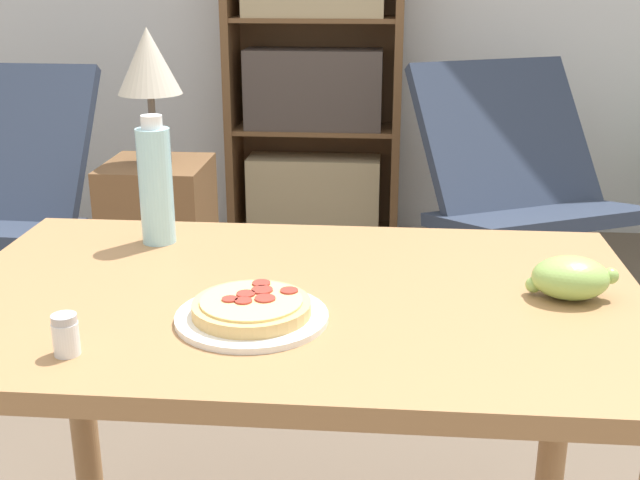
# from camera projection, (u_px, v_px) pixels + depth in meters

# --- Properties ---
(dining_table) EXTENTS (1.15, 0.72, 0.72)m
(dining_table) POSITION_uv_depth(u_px,v_px,m) (295.00, 351.00, 1.36)
(dining_table) COLOR #A37549
(dining_table) RESTS_ON ground_plane
(pizza_on_plate) EXTENTS (0.23, 0.23, 0.04)m
(pizza_on_plate) POSITION_uv_depth(u_px,v_px,m) (252.00, 311.00, 1.21)
(pizza_on_plate) COLOR white
(pizza_on_plate) RESTS_ON dining_table
(grape_bunch) EXTENTS (0.15, 0.10, 0.07)m
(grape_bunch) POSITION_uv_depth(u_px,v_px,m) (571.00, 278.00, 1.29)
(grape_bunch) COLOR #93BC5B
(grape_bunch) RESTS_ON dining_table
(drink_bottle) EXTENTS (0.06, 0.06, 0.25)m
(drink_bottle) POSITION_uv_depth(u_px,v_px,m) (156.00, 184.00, 1.53)
(drink_bottle) COLOR #A3DBEA
(drink_bottle) RESTS_ON dining_table
(salt_shaker) EXTENTS (0.04, 0.04, 0.06)m
(salt_shaker) POSITION_uv_depth(u_px,v_px,m) (66.00, 335.00, 1.10)
(salt_shaker) COLOR white
(salt_shaker) RESTS_ON dining_table
(lounge_chair_far) EXTENTS (0.91, 0.98, 0.88)m
(lounge_chair_far) POSITION_uv_depth(u_px,v_px,m) (522.00, 227.00, 3.06)
(lounge_chair_far) COLOR black
(lounge_chair_far) RESTS_ON ground_plane
(bookshelf) EXTENTS (0.79, 0.30, 1.52)m
(bookshelf) POSITION_uv_depth(u_px,v_px,m) (314.00, 84.00, 3.64)
(bookshelf) COLOR brown
(bookshelf) RESTS_ON ground_plane
(side_table) EXTENTS (0.34, 0.34, 0.60)m
(side_table) POSITION_uv_depth(u_px,v_px,m) (161.00, 248.00, 2.79)
(side_table) COLOR brown
(side_table) RESTS_ON ground_plane
(table_lamp) EXTENTS (0.21, 0.21, 0.44)m
(table_lamp) POSITION_uv_depth(u_px,v_px,m) (149.00, 68.00, 2.59)
(table_lamp) COLOR #665B51
(table_lamp) RESTS_ON side_table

